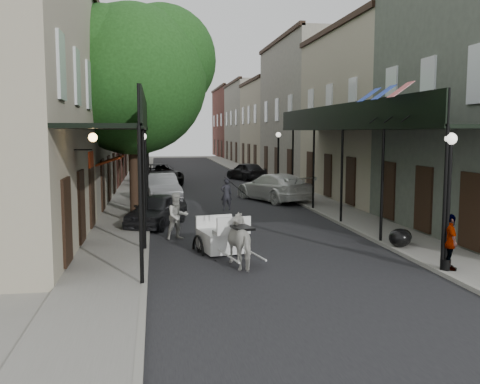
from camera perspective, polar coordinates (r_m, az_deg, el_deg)
name	(u,v)px	position (r m, az deg, el deg)	size (l,w,h in m)	color
ground	(281,262)	(16.01, 4.37, -7.50)	(140.00, 140.00, 0.00)	gray
road	(211,190)	(35.51, -3.12, 0.21)	(8.00, 90.00, 0.01)	black
sidewalk_left	(134,191)	(35.34, -11.21, 0.16)	(2.20, 90.00, 0.12)	gray
sidewalk_right	(284,188)	(36.35, 4.74, 0.43)	(2.20, 90.00, 0.12)	gray
building_row_left	(92,114)	(45.40, -15.48, 7.97)	(5.00, 80.00, 10.50)	#A19980
building_row_right	(298,115)	(46.76, 6.18, 8.12)	(5.00, 80.00, 10.50)	gray
gallery_left	(125,127)	(22.12, -12.13, 6.82)	(2.20, 18.05, 4.88)	black
gallery_right	(352,127)	(23.64, 11.91, 6.79)	(2.20, 18.05, 4.88)	black
tree_near	(141,74)	(25.43, -10.52, 12.28)	(7.31, 6.80, 9.63)	#382619
tree_far	(145,104)	(39.34, -10.06, 9.23)	(6.45, 6.00, 8.61)	#382619
lamppost_right_near	(448,200)	(15.33, 21.33, -0.76)	(0.32, 0.32, 3.71)	black
lamppost_left	(143,178)	(21.19, -10.28, 1.46)	(0.32, 0.32, 3.71)	black
lamppost_right_far	(278,160)	(34.05, 4.10, 3.39)	(0.32, 0.32, 3.71)	black
horse	(244,241)	(15.37, 0.38, -5.26)	(0.79, 1.74, 1.47)	beige
carriage	(218,221)	(17.45, -2.36, -3.13)	(1.76, 2.37, 2.45)	black
pedestrian_walking	(177,216)	(19.29, -6.71, -2.59)	(0.82, 0.64, 1.68)	#B0AFA6
pedestrian_sidewalk_left	(147,177)	(35.40, -9.94, 1.56)	(1.01, 0.58, 1.57)	gray
pedestrian_sidewalk_right	(450,242)	(15.56, 21.47, -5.01)	(0.90, 0.37, 1.53)	gray
car_left_near	(157,210)	(22.16, -8.88, -1.91)	(1.57, 3.91, 1.33)	black
car_left_mid	(160,189)	(29.27, -8.49, 0.36)	(1.67, 4.79, 1.58)	#929397
car_left_far	(160,174)	(39.64, -8.54, 1.90)	(2.53, 5.49, 1.52)	black
car_right_near	(274,187)	(29.87, 3.61, 0.52)	(2.18, 5.35, 1.55)	white
car_right_far	(246,171)	(42.92, 0.68, 2.25)	(1.70, 4.22, 1.44)	black
trash_bags	(401,237)	(18.40, 16.78, -4.64)	(0.97, 1.12, 0.61)	black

